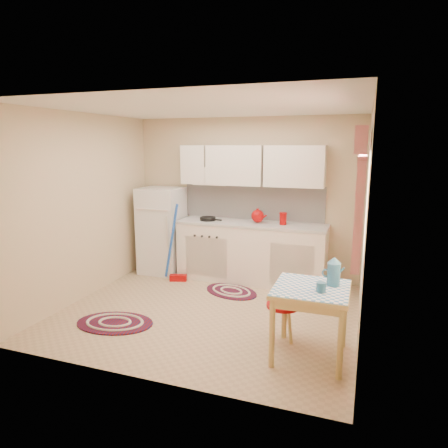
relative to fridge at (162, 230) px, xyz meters
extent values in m
plane|color=tan|center=(1.31, -1.25, -0.70)|extent=(3.60, 3.60, 0.00)
cube|color=silver|center=(1.31, -1.25, 1.80)|extent=(3.60, 3.20, 0.04)
cube|color=tan|center=(1.31, 0.35, 0.55)|extent=(3.60, 0.04, 2.50)
cube|color=tan|center=(1.31, -2.85, 0.55)|extent=(3.60, 0.04, 2.50)
cube|color=tan|center=(-0.49, -1.25, 0.55)|extent=(0.04, 3.20, 2.50)
cube|color=tan|center=(3.11, -1.25, 0.55)|extent=(0.04, 3.20, 2.50)
cube|color=silver|center=(1.44, 0.34, 0.50)|extent=(2.25, 0.03, 0.55)
cube|color=white|center=(1.44, 0.19, 1.07)|extent=(2.25, 0.33, 0.60)
cube|color=white|center=(3.09, -1.80, 0.85)|extent=(0.04, 0.85, 0.95)
cube|color=white|center=(0.00, 0.00, 0.00)|extent=(0.65, 0.60, 1.40)
cube|color=white|center=(1.50, 0.05, -0.26)|extent=(2.25, 0.60, 0.88)
cube|color=#B7B4AE|center=(1.50, 0.05, 0.20)|extent=(2.27, 0.62, 0.04)
cylinder|color=black|center=(0.81, 0.00, 0.24)|extent=(0.31, 0.31, 0.05)
cylinder|color=#970506|center=(1.98, 0.05, 0.30)|extent=(0.13, 0.13, 0.16)
cube|color=#D7B96B|center=(2.66, -1.96, -0.34)|extent=(0.72, 0.72, 0.72)
cylinder|color=#970506|center=(2.35, -1.72, -0.49)|extent=(0.39, 0.39, 0.42)
cylinder|color=#2B6284|center=(2.76, -2.06, 0.07)|extent=(0.12, 0.12, 0.10)
camera|label=1|loc=(3.07, -5.69, 1.38)|focal=32.00mm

